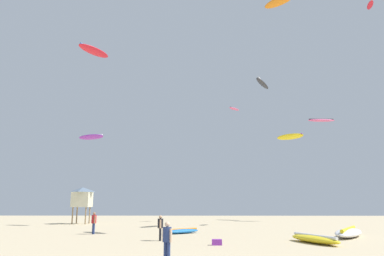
{
  "coord_description": "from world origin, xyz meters",
  "views": [
    {
      "loc": [
        0.49,
        -10.82,
        2.31
      ],
      "look_at": [
        0.0,
        17.49,
        8.24
      ],
      "focal_mm": 33.7,
      "sensor_mm": 36.0,
      "label": 1
    }
  ],
  "objects_px": {
    "person_foreground": "(167,238)",
    "kite_aloft_7": "(262,83)",
    "kite_aloft_1": "(94,51)",
    "kite_grounded_near": "(348,233)",
    "lifeguard_tower": "(82,197)",
    "cooler_box": "(217,242)",
    "kite_grounded_mid": "(181,231)",
    "person_midground": "(94,221)",
    "kite_aloft_4": "(321,120)",
    "kite_grounded_far": "(314,239)",
    "kite_aloft_0": "(91,137)",
    "kite_aloft_5": "(370,5)",
    "kite_aloft_2": "(279,1)",
    "person_left": "(160,226)",
    "kite_aloft_8": "(234,109)",
    "kite_aloft_6": "(290,137)"
  },
  "relations": [
    {
      "from": "kite_aloft_1",
      "to": "kite_aloft_0",
      "type": "bearing_deg",
      "value": 105.99
    },
    {
      "from": "lifeguard_tower",
      "to": "person_midground",
      "type": "bearing_deg",
      "value": -68.64
    },
    {
      "from": "lifeguard_tower",
      "to": "kite_grounded_mid",
      "type": "bearing_deg",
      "value": -47.75
    },
    {
      "from": "kite_aloft_1",
      "to": "person_foreground",
      "type": "bearing_deg",
      "value": -60.53
    },
    {
      "from": "cooler_box",
      "to": "kite_grounded_mid",
      "type": "bearing_deg",
      "value": 106.91
    },
    {
      "from": "kite_grounded_mid",
      "to": "kite_aloft_2",
      "type": "bearing_deg",
      "value": 0.16
    },
    {
      "from": "kite_aloft_5",
      "to": "lifeguard_tower",
      "type": "bearing_deg",
      "value": 175.18
    },
    {
      "from": "kite_aloft_7",
      "to": "kite_aloft_8",
      "type": "xyz_separation_m",
      "value": [
        -2.03,
        10.43,
        -0.06
      ]
    },
    {
      "from": "kite_aloft_0",
      "to": "kite_aloft_7",
      "type": "xyz_separation_m",
      "value": [
        18.92,
        -2.05,
        5.45
      ]
    },
    {
      "from": "person_left",
      "to": "kite_aloft_7",
      "type": "bearing_deg",
      "value": 49.77
    },
    {
      "from": "kite_grounded_far",
      "to": "kite_aloft_0",
      "type": "height_order",
      "value": "kite_aloft_0"
    },
    {
      "from": "cooler_box",
      "to": "kite_aloft_5",
      "type": "relative_size",
      "value": 0.25
    },
    {
      "from": "person_midground",
      "to": "kite_grounded_near",
      "type": "bearing_deg",
      "value": -38.03
    },
    {
      "from": "person_foreground",
      "to": "person_midground",
      "type": "height_order",
      "value": "person_midground"
    },
    {
      "from": "person_foreground",
      "to": "kite_aloft_1",
      "type": "distance_m",
      "value": 21.09
    },
    {
      "from": "kite_aloft_0",
      "to": "kite_aloft_1",
      "type": "relative_size",
      "value": 1.07
    },
    {
      "from": "kite_aloft_4",
      "to": "kite_grounded_near",
      "type": "bearing_deg",
      "value": -106.24
    },
    {
      "from": "person_midground",
      "to": "kite_aloft_8",
      "type": "distance_m",
      "value": 27.07
    },
    {
      "from": "kite_grounded_mid",
      "to": "kite_aloft_8",
      "type": "xyz_separation_m",
      "value": [
        6.29,
        18.6,
        14.76
      ]
    },
    {
      "from": "kite_grounded_near",
      "to": "lifeguard_tower",
      "type": "xyz_separation_m",
      "value": [
        -24.01,
        16.21,
        2.74
      ]
    },
    {
      "from": "person_midground",
      "to": "kite_aloft_5",
      "type": "relative_size",
      "value": 0.74
    },
    {
      "from": "person_left",
      "to": "kite_aloft_5",
      "type": "xyz_separation_m",
      "value": [
        23.12,
        16.0,
        24.7
      ]
    },
    {
      "from": "kite_grounded_near",
      "to": "kite_aloft_2",
      "type": "distance_m",
      "value": 20.02
    },
    {
      "from": "lifeguard_tower",
      "to": "person_foreground",
      "type": "bearing_deg",
      "value": -65.78
    },
    {
      "from": "kite_aloft_4",
      "to": "cooler_box",
      "type": "bearing_deg",
      "value": -120.29
    },
    {
      "from": "kite_grounded_mid",
      "to": "kite_aloft_1",
      "type": "distance_m",
      "value": 16.77
    },
    {
      "from": "person_foreground",
      "to": "kite_grounded_mid",
      "type": "bearing_deg",
      "value": -140.28
    },
    {
      "from": "kite_aloft_0",
      "to": "kite_aloft_4",
      "type": "relative_size",
      "value": 0.92
    },
    {
      "from": "kite_grounded_near",
      "to": "kite_aloft_0",
      "type": "height_order",
      "value": "kite_aloft_0"
    },
    {
      "from": "kite_aloft_0",
      "to": "kite_aloft_6",
      "type": "xyz_separation_m",
      "value": [
        25.31,
        12.46,
        2.26
      ]
    },
    {
      "from": "kite_aloft_2",
      "to": "kite_aloft_7",
      "type": "relative_size",
      "value": 0.72
    },
    {
      "from": "kite_grounded_near",
      "to": "kite_grounded_mid",
      "type": "bearing_deg",
      "value": 166.75
    },
    {
      "from": "kite_aloft_4",
      "to": "kite_aloft_6",
      "type": "distance_m",
      "value": 5.12
    },
    {
      "from": "kite_grounded_mid",
      "to": "cooler_box",
      "type": "bearing_deg",
      "value": -73.09
    },
    {
      "from": "kite_aloft_7",
      "to": "kite_aloft_4",
      "type": "bearing_deg",
      "value": 48.42
    },
    {
      "from": "person_foreground",
      "to": "cooler_box",
      "type": "xyz_separation_m",
      "value": [
        2.31,
        6.01,
        -0.76
      ]
    },
    {
      "from": "kite_aloft_5",
      "to": "kite_aloft_2",
      "type": "bearing_deg",
      "value": -142.0
    },
    {
      "from": "person_midground",
      "to": "kite_aloft_0",
      "type": "relative_size",
      "value": 0.48
    },
    {
      "from": "person_left",
      "to": "lifeguard_tower",
      "type": "height_order",
      "value": "lifeguard_tower"
    },
    {
      "from": "person_left",
      "to": "cooler_box",
      "type": "relative_size",
      "value": 2.8
    },
    {
      "from": "person_midground",
      "to": "cooler_box",
      "type": "distance_m",
      "value": 11.65
    },
    {
      "from": "kite_aloft_2",
      "to": "kite_grounded_mid",
      "type": "bearing_deg",
      "value": -179.84
    },
    {
      "from": "person_foreground",
      "to": "kite_aloft_7",
      "type": "xyz_separation_m",
      "value": [
        8.25,
        22.0,
        14.09
      ]
    },
    {
      "from": "person_midground",
      "to": "kite_aloft_7",
      "type": "bearing_deg",
      "value": -1.07
    },
    {
      "from": "kite_grounded_far",
      "to": "kite_grounded_near",
      "type": "bearing_deg",
      "value": 47.76
    },
    {
      "from": "kite_grounded_near",
      "to": "kite_aloft_0",
      "type": "bearing_deg",
      "value": 149.91
    },
    {
      "from": "person_midground",
      "to": "kite_aloft_0",
      "type": "xyz_separation_m",
      "value": [
        -3.89,
        10.8,
        8.6
      ]
    },
    {
      "from": "kite_grounded_near",
      "to": "cooler_box",
      "type": "distance_m",
      "value": 10.7
    },
    {
      "from": "person_foreground",
      "to": "kite_aloft_1",
      "type": "relative_size",
      "value": 0.49
    },
    {
      "from": "kite_aloft_2",
      "to": "person_left",
      "type": "bearing_deg",
      "value": -150.44
    }
  ]
}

